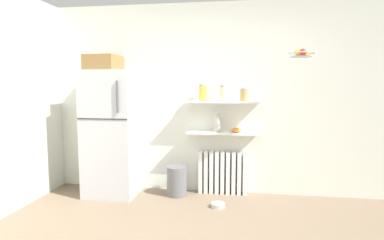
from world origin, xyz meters
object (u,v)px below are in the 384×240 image
(radiator, at_px, (223,173))
(trash_bin, at_px, (177,181))
(refrigerator, at_px, (112,130))
(vase, at_px, (217,123))
(storage_jar_2, at_px, (244,95))
(hanging_fruit_basket, at_px, (302,53))
(storage_jar_0, at_px, (203,93))
(shelf_bowl, at_px, (236,130))
(pet_food_bowl, at_px, (218,205))
(storage_jar_1, at_px, (223,93))

(radiator, height_order, trash_bin, radiator)
(refrigerator, bearing_deg, vase, 8.13)
(storage_jar_2, xyz_separation_m, hanging_fruit_basket, (0.65, -0.39, 0.49))
(storage_jar_0, distance_m, shelf_bowl, 0.67)
(radiator, relative_size, vase, 2.72)
(shelf_bowl, xyz_separation_m, trash_bin, (-0.78, -0.15, -0.69))
(storage_jar_2, xyz_separation_m, vase, (-0.35, 0.00, -0.38))
(trash_bin, relative_size, pet_food_bowl, 2.32)
(storage_jar_1, xyz_separation_m, hanging_fruit_basket, (0.92, -0.39, 0.47))
(hanging_fruit_basket, bearing_deg, storage_jar_2, 148.85)
(storage_jar_0, distance_m, vase, 0.45)
(radiator, distance_m, pet_food_bowl, 0.58)
(storage_jar_1, distance_m, trash_bin, 1.34)
(storage_jar_0, xyz_separation_m, storage_jar_1, (0.27, 0.00, -0.01))
(refrigerator, distance_m, vase, 1.43)
(refrigerator, relative_size, storage_jar_1, 9.06)
(storage_jar_1, bearing_deg, pet_food_bowl, -92.53)
(storage_jar_1, relative_size, pet_food_bowl, 1.21)
(storage_jar_2, relative_size, pet_food_bowl, 0.98)
(hanging_fruit_basket, bearing_deg, storage_jar_0, 161.89)
(radiator, height_order, storage_jar_2, storage_jar_2)
(refrigerator, distance_m, storage_jar_1, 1.58)
(vase, relative_size, hanging_fruit_basket, 0.79)
(shelf_bowl, relative_size, pet_food_bowl, 0.83)
(vase, bearing_deg, storage_jar_1, 0.00)
(storage_jar_0, xyz_separation_m, vase, (0.20, -0.00, -0.41))
(refrigerator, distance_m, hanging_fruit_basket, 2.61)
(refrigerator, xyz_separation_m, radiator, (1.49, 0.23, -0.60))
(storage_jar_2, bearing_deg, storage_jar_1, 180.00)
(storage_jar_1, bearing_deg, radiator, 90.00)
(shelf_bowl, bearing_deg, pet_food_bowl, -112.19)
(refrigerator, height_order, pet_food_bowl, refrigerator)
(storage_jar_2, bearing_deg, trash_bin, -170.53)
(shelf_bowl, bearing_deg, storage_jar_2, 0.00)
(storage_jar_1, height_order, pet_food_bowl, storage_jar_1)
(vase, height_order, hanging_fruit_basket, hanging_fruit_basket)
(vase, bearing_deg, shelf_bowl, 0.00)
(shelf_bowl, xyz_separation_m, pet_food_bowl, (-0.20, -0.49, -0.87))
(vase, xyz_separation_m, shelf_bowl, (0.26, 0.00, -0.09))
(storage_jar_0, xyz_separation_m, hanging_fruit_basket, (1.20, -0.39, 0.46))
(vase, relative_size, trash_bin, 0.61)
(vase, bearing_deg, hanging_fruit_basket, -21.38)
(vase, bearing_deg, refrigerator, -171.87)
(storage_jar_0, bearing_deg, hanging_fruit_basket, -18.11)
(radiator, height_order, shelf_bowl, shelf_bowl)
(vase, distance_m, pet_food_bowl, 1.08)
(pet_food_bowl, bearing_deg, radiator, 87.62)
(storage_jar_2, bearing_deg, refrigerator, -173.48)
(refrigerator, relative_size, radiator, 2.86)
(storage_jar_0, bearing_deg, vase, -0.00)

